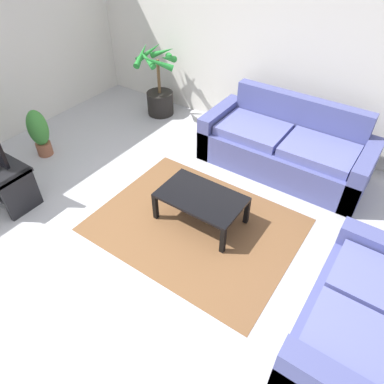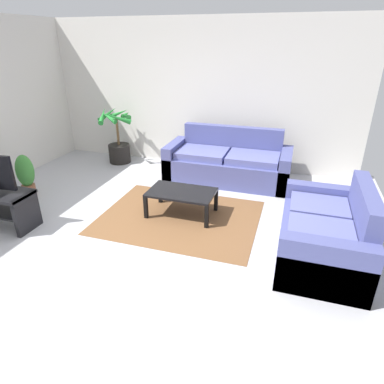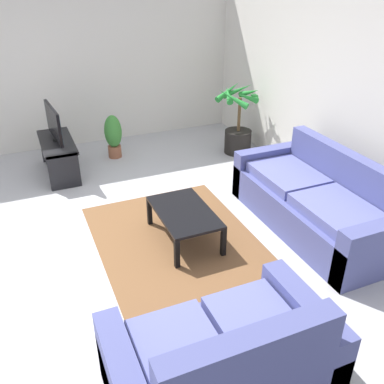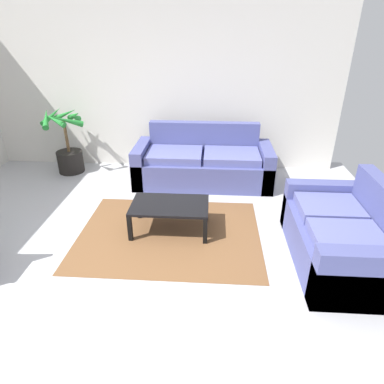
% 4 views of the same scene
% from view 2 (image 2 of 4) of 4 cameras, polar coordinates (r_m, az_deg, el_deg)
% --- Properties ---
extents(ground_plane, '(6.60, 6.60, 0.00)m').
position_cam_2_polar(ground_plane, '(4.34, -10.31, -7.85)').
color(ground_plane, '#B2B2B7').
extents(wall_back, '(6.00, 0.06, 2.70)m').
position_cam_2_polar(wall_back, '(6.52, 1.32, 16.30)').
color(wall_back, silver).
rests_on(wall_back, ground).
extents(couch_main, '(2.15, 0.90, 0.90)m').
position_cam_2_polar(couch_main, '(5.92, 6.18, 4.82)').
color(couch_main, '#4C518C').
rests_on(couch_main, ground).
extents(couch_loveseat, '(0.90, 1.54, 0.90)m').
position_cam_2_polar(couch_loveseat, '(4.07, 21.82, -6.81)').
color(couch_loveseat, '#4C518C').
rests_on(couch_loveseat, ground).
extents(coffee_table, '(0.93, 0.57, 0.36)m').
position_cam_2_polar(coffee_table, '(4.69, -1.81, -0.38)').
color(coffee_table, black).
rests_on(coffee_table, ground).
extents(area_rug, '(2.20, 1.70, 0.01)m').
position_cam_2_polar(area_rug, '(4.75, -2.16, -4.29)').
color(area_rug, brown).
rests_on(area_rug, ground).
extents(potted_palm, '(0.76, 0.71, 1.10)m').
position_cam_2_polar(potted_palm, '(6.92, -12.58, 8.38)').
color(potted_palm, black).
rests_on(potted_palm, ground).
extents(potted_plant_small, '(0.27, 0.27, 0.69)m').
position_cam_2_polar(potted_plant_small, '(5.87, -26.70, 2.74)').
color(potted_plant_small, brown).
rests_on(potted_plant_small, ground).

